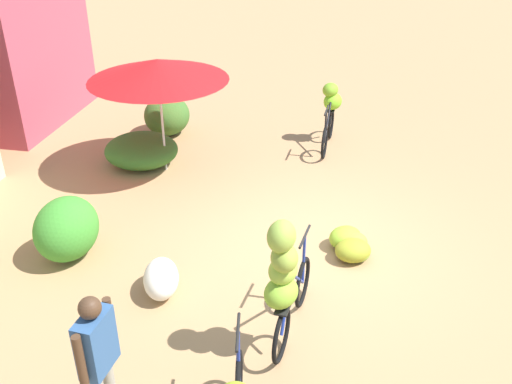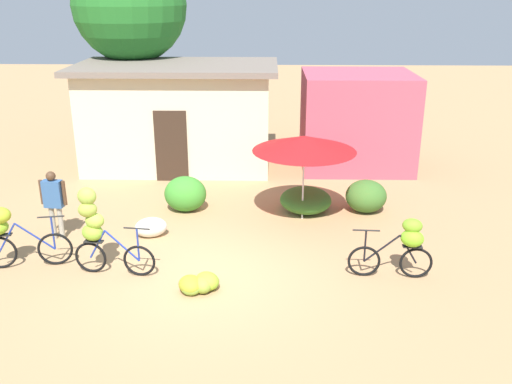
{
  "view_description": "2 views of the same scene",
  "coord_description": "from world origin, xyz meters",
  "px_view_note": "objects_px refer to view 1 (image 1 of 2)",
  "views": [
    {
      "loc": [
        -6.81,
        -0.54,
        4.65
      ],
      "look_at": [
        0.05,
        0.76,
        0.79
      ],
      "focal_mm": 40.22,
      "sensor_mm": 36.0,
      "label": 1
    },
    {
      "loc": [
        1.18,
        -9.41,
        5.19
      ],
      "look_at": [
        0.94,
        1.32,
        1.2
      ],
      "focal_mm": 39.17,
      "sensor_mm": 36.0,
      "label": 2
    }
  ],
  "objects_px": {
    "bicycle_near_pile": "(285,277)",
    "person_vendor": "(98,352)",
    "bicycle_center_loaded": "(330,109)",
    "produce_sack": "(161,279)",
    "market_umbrella": "(158,70)",
    "banana_pile_on_ground": "(352,245)"
  },
  "relations": [
    {
      "from": "market_umbrella",
      "to": "bicycle_center_loaded",
      "type": "height_order",
      "value": "market_umbrella"
    },
    {
      "from": "bicycle_center_loaded",
      "to": "person_vendor",
      "type": "height_order",
      "value": "person_vendor"
    },
    {
      "from": "market_umbrella",
      "to": "banana_pile_on_ground",
      "type": "xyz_separation_m",
      "value": [
        -2.06,
        -3.4,
        -1.69
      ]
    },
    {
      "from": "bicycle_center_loaded",
      "to": "produce_sack",
      "type": "height_order",
      "value": "bicycle_center_loaded"
    },
    {
      "from": "banana_pile_on_ground",
      "to": "market_umbrella",
      "type": "bearing_deg",
      "value": 58.83
    },
    {
      "from": "produce_sack",
      "to": "bicycle_center_loaded",
      "type": "bearing_deg",
      "value": -18.59
    },
    {
      "from": "banana_pile_on_ground",
      "to": "bicycle_near_pile",
      "type": "bearing_deg",
      "value": 161.01
    },
    {
      "from": "bicycle_near_pile",
      "to": "bicycle_center_loaded",
      "type": "height_order",
      "value": "bicycle_near_pile"
    },
    {
      "from": "market_umbrella",
      "to": "bicycle_center_loaded",
      "type": "distance_m",
      "value": 3.47
    },
    {
      "from": "bicycle_near_pile",
      "to": "bicycle_center_loaded",
      "type": "bearing_deg",
      "value": -0.64
    },
    {
      "from": "market_umbrella",
      "to": "produce_sack",
      "type": "distance_m",
      "value": 3.89
    },
    {
      "from": "bicycle_near_pile",
      "to": "market_umbrella",
      "type": "bearing_deg",
      "value": 34.2
    },
    {
      "from": "market_umbrella",
      "to": "person_vendor",
      "type": "xyz_separation_m",
      "value": [
        -5.37,
        -1.24,
        -0.9
      ]
    },
    {
      "from": "bicycle_near_pile",
      "to": "person_vendor",
      "type": "xyz_separation_m",
      "value": [
        -1.36,
        1.49,
        -0.02
      ]
    },
    {
      "from": "person_vendor",
      "to": "bicycle_near_pile",
      "type": "bearing_deg",
      "value": -47.69
    },
    {
      "from": "banana_pile_on_ground",
      "to": "produce_sack",
      "type": "xyz_separation_m",
      "value": [
        -1.31,
        2.32,
        0.07
      ]
    },
    {
      "from": "bicycle_near_pile",
      "to": "produce_sack",
      "type": "bearing_deg",
      "value": 68.66
    },
    {
      "from": "bicycle_near_pile",
      "to": "produce_sack",
      "type": "height_order",
      "value": "bicycle_near_pile"
    },
    {
      "from": "bicycle_near_pile",
      "to": "person_vendor",
      "type": "distance_m",
      "value": 2.01
    },
    {
      "from": "market_umbrella",
      "to": "person_vendor",
      "type": "relative_size",
      "value": 1.54
    },
    {
      "from": "banana_pile_on_ground",
      "to": "person_vendor",
      "type": "xyz_separation_m",
      "value": [
        -3.31,
        2.16,
        0.79
      ]
    },
    {
      "from": "person_vendor",
      "to": "bicycle_center_loaded",
      "type": "bearing_deg",
      "value": -12.37
    }
  ]
}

